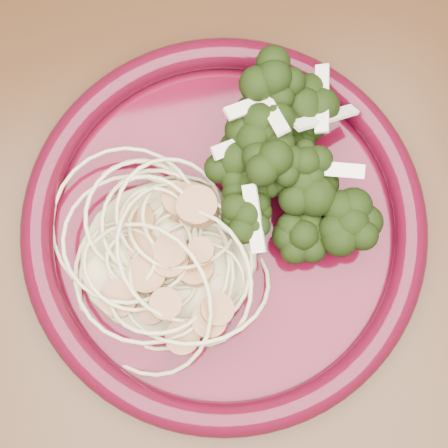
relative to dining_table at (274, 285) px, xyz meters
name	(u,v)px	position (x,y,z in m)	size (l,w,h in m)	color
dining_table	(274,285)	(0.00, 0.00, 0.00)	(1.20, 0.80, 0.75)	#472814
dinner_plate	(224,226)	(-0.04, 0.04, 0.11)	(0.41, 0.41, 0.03)	#490616
spaghetti_pile	(167,253)	(-0.09, 0.03, 0.12)	(0.15, 0.13, 0.03)	beige
scallop_cluster	(162,243)	(-0.09, 0.03, 0.16)	(0.14, 0.14, 0.05)	#B1794A
broccoli_pile	(294,184)	(0.02, 0.06, 0.13)	(0.10, 0.17, 0.06)	black
onion_garnish	(299,170)	(0.02, 0.06, 0.17)	(0.07, 0.11, 0.06)	#F2E7CC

